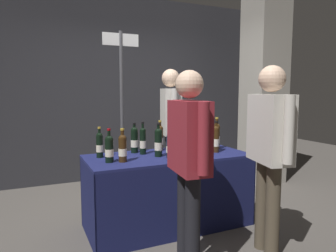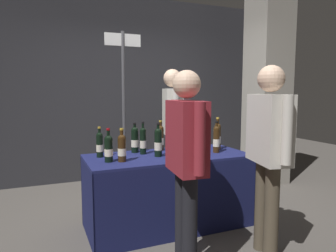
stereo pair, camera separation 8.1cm
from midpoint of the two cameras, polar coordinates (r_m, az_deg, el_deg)
ground_plane at (r=3.47m, az=-0.71°, el=-17.62°), size 12.00×12.00×0.00m
back_partition at (r=5.14m, az=-10.14°, el=6.82°), size 5.97×0.12×2.91m
concrete_pillar at (r=5.04m, az=16.76°, el=9.64°), size 0.53×0.53×3.44m
tasting_table at (r=3.29m, az=-0.72°, el=-9.23°), size 1.67×0.75×0.76m
featured_wine_bottle at (r=3.13m, az=-2.52°, el=-2.94°), size 0.08×0.08×0.34m
display_bottle_0 at (r=3.07m, az=-0.34°, el=-3.49°), size 0.08×0.08×0.30m
display_bottle_1 at (r=3.44m, az=-2.16°, el=-2.12°), size 0.07×0.07×0.34m
display_bottle_2 at (r=3.38m, az=8.07°, el=-2.30°), size 0.07×0.07×0.34m
display_bottle_3 at (r=3.25m, az=-5.34°, el=-2.66°), size 0.07×0.07×0.34m
display_bottle_4 at (r=3.56m, az=8.23°, el=-1.76°), size 0.08×0.08×0.36m
display_bottle_5 at (r=2.93m, az=-9.10°, el=-3.93°), size 0.08×0.08×0.31m
display_bottle_6 at (r=2.93m, az=-11.49°, el=-4.04°), size 0.08×0.08×0.32m
display_bottle_7 at (r=3.16m, az=-13.13°, el=-3.33°), size 0.07×0.07×0.31m
display_bottle_8 at (r=3.34m, az=-6.85°, el=-2.47°), size 0.08×0.08×0.32m
wine_glass_near_vendor at (r=3.20m, az=3.12°, el=-3.51°), size 0.08×0.08×0.14m
wine_glass_mid at (r=3.17m, az=0.70°, el=-3.66°), size 0.07×0.07×0.14m
flower_vase at (r=3.53m, az=1.94°, el=-2.38°), size 0.11×0.11×0.41m
brochure_stand at (r=3.38m, az=5.15°, el=-3.46°), size 0.13×0.04×0.15m
vendor_presenter at (r=4.08m, az=-0.09°, el=0.96°), size 0.31×0.59×1.69m
taster_foreground_right at (r=2.43m, az=2.88°, el=-4.82°), size 0.25×0.60×1.57m
taster_foreground_left at (r=2.76m, az=17.31°, el=-2.91°), size 0.31×0.61×1.62m
booth_signpost at (r=4.16m, az=-9.03°, el=4.90°), size 0.48×0.04×2.18m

